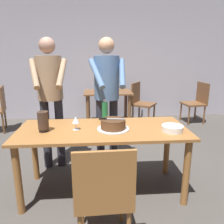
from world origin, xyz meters
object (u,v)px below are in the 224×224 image
Objects in this scene: plate_stack at (172,128)px; background_chair_2 at (196,101)px; hurricane_lamp at (43,121)px; person_cutting_cake at (107,89)px; cake_on_platter at (113,125)px; chair_near_side at (104,193)px; water_bottle at (105,111)px; person_standing_beside at (50,90)px; main_dining_table at (103,138)px; cake_knife at (106,119)px; background_chair_1 at (141,101)px; background_table at (108,99)px; wine_glass_near at (76,120)px.

plate_stack is 0.24× the size of background_chair_2.
person_cutting_cake reaches higher than hurricane_lamp.
chair_near_side is at bearing -100.47° from cake_on_platter.
hurricane_lamp is at bearing 175.85° from plate_stack.
water_bottle reaches higher than hurricane_lamp.
person_standing_beside is at bearing 150.54° from plate_stack.
person_standing_beside is (-0.73, 0.03, 0.00)m from person_cutting_cake.
water_bottle is 0.74m from hurricane_lamp.
water_bottle is 3.05m from background_chair_2.
cake_knife is at bearing -38.11° from main_dining_table.
water_bottle is at bearing 146.13° from plate_stack.
water_bottle is 0.28× the size of chair_near_side.
cake_on_platter is at bearing 79.53° from chair_near_side.
main_dining_table is 6.66× the size of cake_knife.
background_chair_1 reaches higher than cake_on_platter.
background_chair_1 is at bearing 9.06° from background_table.
wine_glass_near is 3.51m from background_chair_2.
background_chair_1 is 1.00× the size of background_chair_2.
background_table is at bearing -170.94° from background_chair_1.
person_standing_beside is at bearing 93.47° from hurricane_lamp.
chair_near_side reaches higher than background_table.
background_chair_2 is at bearing 44.95° from wine_glass_near.
wine_glass_near is 0.16× the size of background_chair_1.
main_dining_table is at bearing 141.89° from cake_knife.
background_chair_2 is (2.83, 1.82, -0.58)m from person_standing_beside.
cake_knife is 0.27× the size of background_table.
plate_stack is at bearing 40.10° from chair_near_side.
background_chair_2 is at bearing 32.74° from person_standing_beside.
hurricane_lamp is 0.99m from chair_near_side.
water_bottle reaches higher than plate_stack.
main_dining_table is at bearing 168.74° from plate_stack.
cake_knife is 2.73m from background_chair_1.
person_cutting_cake is at bearing 130.58° from plate_stack.
background_table is at bearing 101.36° from plate_stack.
wine_glass_near is 0.14× the size of background_table.
hurricane_lamp is 2.59m from background_table.
main_dining_table is 0.23m from cake_knife.
cake_on_platter is 0.10m from cake_knife.
water_bottle is 1.14m from chair_near_side.
plate_stack is at bearing -33.87° from water_bottle.
cake_on_platter is at bearing -92.18° from background_table.
person_standing_beside is (-1.36, 0.77, 0.30)m from plate_stack.
hurricane_lamp is at bearing -136.91° from person_cutting_cake.
background_chair_1 is (0.23, 2.66, -0.29)m from plate_stack.
person_standing_beside is (-0.75, 0.66, 0.27)m from cake_on_platter.
background_table is at bearing 85.55° from water_bottle.
cake_on_platter is 0.20× the size of person_standing_beside.
chair_near_side is (-0.13, -0.72, -0.31)m from cake_on_platter.
cake_on_platter is at bearing -19.66° from main_dining_table.
plate_stack is 1.53× the size of wine_glass_near.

